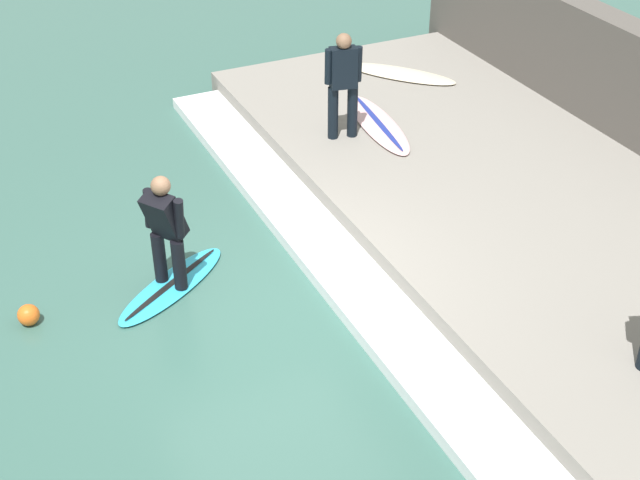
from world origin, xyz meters
The scene contains 9 objects.
ground_plane centered at (0.00, 0.00, 0.00)m, with size 28.00×28.00×0.00m, color #386056.
concrete_ledge centered at (3.55, 0.00, 0.18)m, with size 4.40×11.62×0.36m, color gray.
wave_foam_crest centered at (0.97, 0.00, 0.08)m, with size 0.78×11.04×0.16m, color white.
surfboard_riding centered at (-0.93, 0.79, 0.03)m, with size 1.75×1.39×0.07m.
surfer_riding centered at (-0.93, 0.79, 0.85)m, with size 0.54×0.54×1.42m.
surfer_waiting_near centered at (2.28, 2.78, 1.23)m, with size 0.52×0.32×1.55m.
surfboard_waiting_near centered at (2.91, 2.86, 0.39)m, with size 0.79×2.12×0.07m.
surfboard_spare centered at (4.15, 4.34, 0.39)m, with size 1.62×1.80×0.06m.
marker_buoy centered at (-2.55, 0.82, 0.12)m, with size 0.24×0.24×0.24m, color orange.
Camera 1 is at (-2.95, -7.51, 6.21)m, focal length 50.00 mm.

